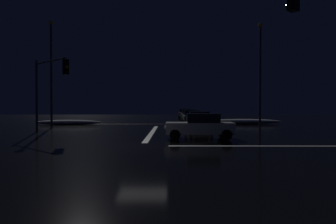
% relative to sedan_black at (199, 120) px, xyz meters
% --- Properties ---
extents(ground, '(120.00, 120.00, 0.10)m').
position_rel_sedan_black_xyz_m(ground, '(-3.90, -11.73, -0.85)').
color(ground, black).
extents(stop_line_north, '(0.35, 15.03, 0.01)m').
position_rel_sedan_black_xyz_m(stop_line_north, '(-3.90, -2.98, -0.80)').
color(stop_line_north, white).
rests_on(stop_line_north, ground).
extents(centre_line_ns, '(22.00, 0.15, 0.01)m').
position_rel_sedan_black_xyz_m(centre_line_ns, '(-3.90, 8.62, -0.80)').
color(centre_line_ns, yellow).
rests_on(centre_line_ns, ground).
extents(crosswalk_bar_east, '(15.03, 0.40, 0.01)m').
position_rel_sedan_black_xyz_m(crosswalk_bar_east, '(4.95, -11.73, -0.80)').
color(crosswalk_bar_east, white).
rests_on(crosswalk_bar_east, ground).
extents(snow_bank_left_curb, '(7.02, 1.50, 0.54)m').
position_rel_sedan_black_xyz_m(snow_bank_left_curb, '(-13.45, 6.88, -0.53)').
color(snow_bank_left_curb, white).
rests_on(snow_bank_left_curb, ground).
extents(snow_bank_right_curb, '(8.63, 1.50, 0.57)m').
position_rel_sedan_black_xyz_m(snow_bank_right_curb, '(5.65, 8.70, -0.52)').
color(snow_bank_right_curb, white).
rests_on(snow_bank_right_curb, ground).
extents(sedan_black, '(2.02, 4.33, 1.57)m').
position_rel_sedan_black_xyz_m(sedan_black, '(0.00, 0.00, 0.00)').
color(sedan_black, black).
rests_on(sedan_black, ground).
extents(sedan_gray, '(2.02, 4.33, 1.57)m').
position_rel_sedan_black_xyz_m(sedan_gray, '(-0.21, 6.62, 0.00)').
color(sedan_gray, slate).
rests_on(sedan_gray, ground).
extents(sedan_green, '(2.02, 4.33, 1.57)m').
position_rel_sedan_black_xyz_m(sedan_green, '(-0.16, 12.64, 0.00)').
color(sedan_green, '#14512D').
rests_on(sedan_green, ground).
extents(sedan_blue, '(2.02, 4.33, 1.57)m').
position_rel_sedan_black_xyz_m(sedan_blue, '(-0.13, 18.63, 0.00)').
color(sedan_blue, navy).
rests_on(sedan_blue, ground).
extents(sedan_red, '(2.02, 4.33, 1.57)m').
position_rel_sedan_black_xyz_m(sedan_red, '(-0.25, 24.15, 0.00)').
color(sedan_red, maroon).
rests_on(sedan_red, ground).
extents(sedan_silver, '(2.02, 4.33, 1.57)m').
position_rel_sedan_black_xyz_m(sedan_silver, '(0.18, 30.20, 0.00)').
color(sedan_silver, '#B7B7BC').
rests_on(sedan_silver, ground).
extents(sedan_white_crossing, '(4.33, 2.02, 1.57)m').
position_rel_sedan_black_xyz_m(sedan_white_crossing, '(-0.61, -7.97, 0.00)').
color(sedan_white_crossing, silver).
rests_on(sedan_white_crossing, ground).
extents(traffic_signal_nw, '(3.72, 3.72, 5.65)m').
position_rel_sedan_black_xyz_m(traffic_signal_nw, '(-11.51, -4.11, 3.15)').
color(traffic_signal_nw, '#4C4C51').
rests_on(traffic_signal_nw, ground).
extents(streetlamp_left_near, '(0.44, 0.44, 10.11)m').
position_rel_sedan_black_xyz_m(streetlamp_left_near, '(-13.75, 2.62, 4.96)').
color(streetlamp_left_near, '#424247').
rests_on(streetlamp_left_near, ground).
extents(streetlamp_right_near, '(0.44, 0.44, 9.83)m').
position_rel_sedan_black_xyz_m(streetlamp_right_near, '(5.95, 2.62, 4.81)').
color(streetlamp_right_near, '#424247').
rests_on(streetlamp_right_near, ground).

